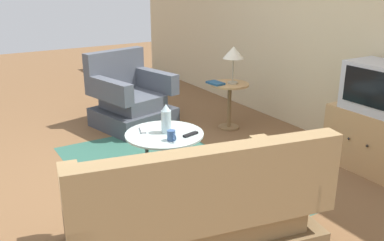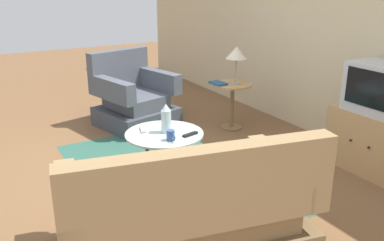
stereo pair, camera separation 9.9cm
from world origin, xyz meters
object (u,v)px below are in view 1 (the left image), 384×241
mug (171,136)px  tv_remote_silver (143,130)px  side_table (229,96)px  book (215,83)px  armchair (130,101)px  coffee_table (165,137)px  television (381,87)px  table_lamp (234,53)px  tv_stand (373,140)px  vase (166,119)px  couch (192,218)px  tv_remote_dark (191,134)px

mug → tv_remote_silver: 0.39m
side_table → book: (-0.07, -0.17, 0.18)m
armchair → side_table: bearing=128.9°
side_table → book: bearing=-110.9°
mug → coffee_table: bearing=170.3°
television → table_lamp: size_ratio=1.34×
armchair → coffee_table: bearing=64.8°
television → book: 1.92m
armchair → coffee_table: size_ratio=1.38×
table_lamp → mug: table_lamp is taller
tv_stand → mug: size_ratio=6.94×
table_lamp → vase: bearing=-60.6°
television → tv_remote_silver: television is taller
couch → table_lamp: (-1.95, 1.77, 0.66)m
couch → book: 2.59m
armchair → coffee_table: armchair is taller
side_table → table_lamp: 0.54m
side_table → vase: size_ratio=2.07×
armchair → television: 2.96m
mug → tv_remote_silver: size_ratio=0.70×
tv_remote_dark → tv_remote_silver: size_ratio=0.94×
armchair → tv_stand: bearing=107.9°
mug → book: size_ratio=0.54×
armchair → television: (2.48, 1.53, 0.52)m
coffee_table → tv_remote_silver: tv_remote_silver is taller
coffee_table → vase: (-0.00, 0.02, 0.18)m
side_table → mug: 1.68m
couch → side_table: bearing=59.9°
side_table → vase: vase is taller
table_lamp → mug: bearing=-55.5°
table_lamp → book: table_lamp is taller
tv_stand → television: 0.54m
television → tv_stand: bearing=90.0°
coffee_table → tv_remote_dark: tv_remote_dark is taller
armchair → tv_remote_dark: armchair is taller
book → couch: bearing=-42.4°
side_table → table_lamp: table_lamp is taller
coffee_table → table_lamp: (-0.75, 1.35, 0.56)m
television → couch: bearing=-83.5°
side_table → tv_stand: tv_stand is taller
tv_stand → coffee_table: bearing=-116.8°
vase → coffee_table: bearing=-81.6°
coffee_table → vase: size_ratio=2.63×
armchair → tv_remote_dark: (1.73, -0.13, 0.12)m
vase → tv_remote_dark: size_ratio=1.66×
tv_remote_silver → book: (-0.68, 1.31, 0.15)m
tv_stand → table_lamp: (-1.69, -0.49, 0.66)m
table_lamp → tv_stand: bearing=16.2°
mug → table_lamp: bearing=124.5°
couch → tv_remote_silver: bearing=90.1°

